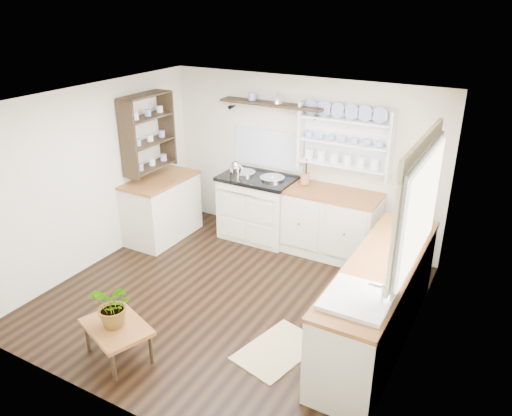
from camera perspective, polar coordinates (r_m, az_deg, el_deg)
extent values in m
cube|color=black|center=(5.96, -2.99, -10.19)|extent=(4.00, 3.80, 0.01)
cube|color=silver|center=(6.98, 5.12, 5.42)|extent=(4.00, 0.02, 2.30)
cube|color=silver|center=(4.75, 17.71, -4.69)|extent=(0.02, 3.80, 2.30)
cube|color=silver|center=(6.64, -18.04, 3.35)|extent=(0.02, 3.80, 2.30)
cube|color=white|center=(5.07, -3.54, 12.02)|extent=(4.00, 3.80, 0.01)
cube|color=white|center=(4.74, 18.16, -0.09)|extent=(0.04, 1.40, 1.00)
cube|color=white|center=(4.75, 17.92, -0.04)|extent=(0.02, 1.50, 1.10)
cube|color=beige|center=(4.56, 18.58, 6.70)|extent=(0.04, 1.55, 0.18)
cube|color=white|center=(7.17, 0.19, -0.06)|extent=(1.00, 0.65, 0.88)
cube|color=black|center=(6.99, 0.19, 3.44)|extent=(1.04, 0.69, 0.05)
cylinder|color=silver|center=(7.09, -1.44, 4.05)|extent=(0.34, 0.34, 0.03)
cylinder|color=silver|center=(6.88, 1.87, 3.43)|extent=(0.34, 0.34, 0.03)
cylinder|color=silver|center=(6.74, -1.32, 1.51)|extent=(0.90, 0.02, 0.02)
cube|color=beige|center=(6.78, 8.47, -1.79)|extent=(1.25, 0.60, 0.88)
cube|color=brown|center=(6.60, 8.70, 1.66)|extent=(1.27, 0.63, 0.04)
cube|color=beige|center=(5.24, 13.77, -10.41)|extent=(0.60, 2.40, 0.88)
cube|color=brown|center=(5.01, 14.25, -6.22)|extent=(0.62, 2.43, 0.04)
cube|color=white|center=(4.44, 11.42, -11.40)|extent=(0.55, 0.60, 0.28)
cylinder|color=silver|center=(4.29, 14.20, -9.84)|extent=(0.02, 0.02, 0.22)
cube|color=beige|center=(7.29, -10.67, -0.07)|extent=(0.60, 1.10, 0.88)
cube|color=brown|center=(7.13, -10.94, 3.18)|extent=(0.62, 1.13, 0.04)
cube|color=white|center=(6.63, 10.34, 7.75)|extent=(1.20, 0.03, 0.90)
cube|color=white|center=(6.54, 10.07, 7.58)|extent=(1.20, 0.22, 0.02)
cylinder|color=navy|center=(6.49, 10.27, 9.89)|extent=(0.20, 0.02, 0.20)
cube|color=black|center=(6.84, 1.78, 11.80)|extent=(1.50, 0.24, 0.04)
cone|color=black|center=(7.24, -2.63, 11.55)|extent=(0.06, 0.20, 0.06)
cone|color=black|center=(6.66, 7.10, 10.35)|extent=(0.06, 0.20, 0.06)
cube|color=black|center=(7.02, -12.24, 8.49)|extent=(0.28, 0.80, 1.05)
cylinder|color=#A8693D|center=(6.78, 5.62, 3.34)|extent=(0.12, 0.12, 0.14)
cube|color=brown|center=(5.10, -15.66, -12.97)|extent=(0.80, 0.69, 0.04)
cylinder|color=black|center=(5.37, -18.71, -13.73)|extent=(0.04, 0.04, 0.33)
cylinder|color=black|center=(5.48, -14.97, -12.39)|extent=(0.04, 0.04, 0.33)
cylinder|color=black|center=(4.94, -15.96, -17.07)|extent=(0.04, 0.04, 0.33)
cylinder|color=black|center=(5.06, -11.92, -15.49)|extent=(0.04, 0.04, 0.33)
imported|color=#3F7233|center=(4.96, -15.97, -10.68)|extent=(0.46, 0.42, 0.45)
cube|color=tan|center=(5.20, 2.47, -15.91)|extent=(0.73, 0.96, 0.02)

